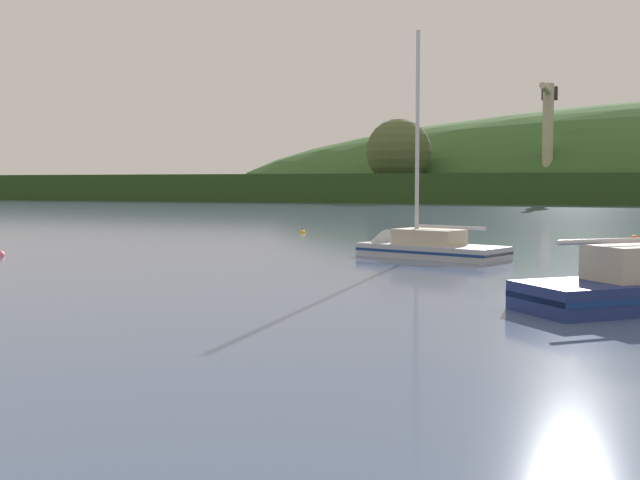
{
  "coord_description": "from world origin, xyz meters",
  "views": [
    {
      "loc": [
        7.38,
        6.93,
        3.95
      ],
      "look_at": [
        -7.36,
        38.67,
        1.49
      ],
      "focal_mm": 45.87,
      "sensor_mm": 36.0,
      "label": 1
    }
  ],
  "objects": [
    {
      "name": "dockside_crane",
      "position": [
        -20.58,
        175.59,
        11.79
      ],
      "size": [
        5.12,
        16.15,
        23.76
      ],
      "rotation": [
        0.0,
        0.0,
        4.79
      ],
      "color": "#4C4C51",
      "rests_on": "ground"
    },
    {
      "name": "sailboat_midwater_white",
      "position": [
        -6.27,
        48.34,
        0.16
      ],
      "size": [
        9.22,
        5.13,
        13.36
      ],
      "rotation": [
        0.0,
        0.0,
        2.88
      ],
      "color": "#ADB2BC",
      "rests_on": "ground"
    },
    {
      "name": "mooring_buoy_foreground",
      "position": [
        -20.78,
        64.35,
        0.0
      ],
      "size": [
        0.49,
        0.49,
        0.57
      ],
      "color": "yellow",
      "rests_on": "ground"
    },
    {
      "name": "mooring_buoy_off_fishing_boat",
      "position": [
        3.42,
        67.2,
        0.0
      ],
      "size": [
        0.66,
        0.66,
        0.74
      ],
      "color": "#EA5B19",
      "rests_on": "ground"
    }
  ]
}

